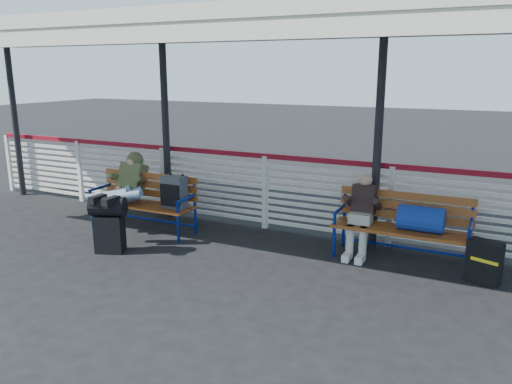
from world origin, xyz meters
The scene contains 9 objects.
ground centered at (0.00, 0.00, 0.00)m, with size 60.00×60.00×0.00m, color black.
fence centered at (0.00, 1.90, 0.66)m, with size 12.08×0.08×1.24m.
canopy centered at (0.00, 0.87, 3.04)m, with size 12.60×3.60×3.16m.
luggage_stack centered at (-1.51, -0.08, 0.44)m, with size 0.56×0.43×0.81m.
bench_left centered at (-1.47, 0.95, 0.61)m, with size 1.80×0.56×0.97m.
bench_right centered at (2.38, 1.39, 0.59)m, with size 1.80×0.56×0.92m.
traveler_man centered at (-1.86, 0.61, 0.70)m, with size 0.94×1.64×0.77m.
companion_person centered at (1.71, 1.38, 0.60)m, with size 0.32×0.66×1.15m.
suitcase_side centered at (3.31, 1.09, 0.27)m, with size 0.43×0.35×0.53m.
Camera 1 is at (3.29, -5.21, 2.53)m, focal length 35.00 mm.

